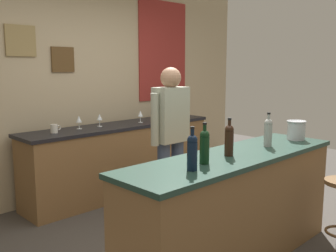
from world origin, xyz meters
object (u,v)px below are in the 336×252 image
object	(u,v)px
wine_glass_e	(157,111)
bartender	(171,134)
wine_bottle_d	(268,131)
wine_glass_d	(155,112)
wine_bottle_b	(204,145)
ice_bucket	(296,130)
wine_glass_c	(140,114)
coffee_mug	(54,129)
wine_glass_b	(100,118)
wine_glass_a	(79,120)
wine_bottle_a	(192,151)
wine_bottle_c	(229,139)

from	to	relation	value
wine_glass_e	bartender	bearing A→B (deg)	-127.13
wine_bottle_d	wine_glass_d	bearing A→B (deg)	76.30
wine_glass_e	wine_bottle_b	bearing A→B (deg)	-124.91
ice_bucket	wine_glass_c	world-z (taller)	ice_bucket
coffee_mug	wine_glass_b	bearing A→B (deg)	2.73
wine_glass_e	coffee_mug	world-z (taller)	wine_glass_e
wine_bottle_d	wine_glass_a	distance (m)	2.22
wine_bottle_d	wine_glass_e	world-z (taller)	wine_bottle_d
wine_bottle_a	wine_bottle_d	bearing A→B (deg)	3.63
wine_bottle_c	wine_glass_d	bearing A→B (deg)	62.86
wine_glass_a	wine_glass_c	size ratio (longest dim) A/B	1.00
wine_bottle_b	wine_glass_a	world-z (taller)	wine_bottle_b
wine_bottle_b	wine_glass_c	distance (m)	2.30
wine_bottle_d	wine_glass_c	xyz separation A→B (m)	(0.21, 2.02, -0.05)
wine_bottle_b	ice_bucket	xyz separation A→B (m)	(1.35, -0.02, -0.04)
wine_bottle_b	wine_glass_b	size ratio (longest dim) A/B	1.97
wine_bottle_b	wine_glass_b	bearing A→B (deg)	76.51
wine_bottle_d	wine_glass_b	world-z (taller)	wine_bottle_d
wine_glass_c	wine_glass_d	distance (m)	0.29
wine_glass_c	coffee_mug	world-z (taller)	wine_glass_c
wine_bottle_a	wine_glass_b	size ratio (longest dim) A/B	1.97
wine_bottle_a	wine_glass_b	xyz separation A→B (m)	(0.71, 2.18, -0.05)
wine_glass_a	wine_bottle_d	bearing A→B (deg)	-73.11
wine_bottle_a	wine_glass_c	size ratio (longest dim) A/B	1.97
wine_glass_c	coffee_mug	bearing A→B (deg)	177.30
wine_bottle_a	ice_bucket	bearing A→B (deg)	1.71
wine_bottle_a	wine_glass_b	distance (m)	2.29
wine_bottle_a	wine_glass_a	bearing A→B (deg)	78.82
wine_bottle_a	ice_bucket	world-z (taller)	wine_bottle_a
ice_bucket	wine_bottle_d	bearing A→B (deg)	177.33
bartender	wine_glass_e	bearing A→B (deg)	52.87
wine_bottle_b	wine_glass_e	bearing A→B (deg)	55.09
wine_glass_b	wine_glass_c	distance (m)	0.58
wine_bottle_d	wine_glass_d	world-z (taller)	wine_bottle_d
wine_bottle_c	wine_glass_c	bearing A→B (deg)	69.38
wine_bottle_d	ice_bucket	bearing A→B (deg)	-2.67
wine_bottle_c	wine_bottle_b	bearing A→B (deg)	-175.55
bartender	wine_glass_c	world-z (taller)	bartender
wine_bottle_c	wine_bottle_d	world-z (taller)	same
bartender	wine_glass_a	bearing A→B (deg)	108.55
wine_bottle_a	wine_glass_d	size ratio (longest dim) A/B	1.97
wine_glass_a	wine_glass_e	bearing A→B (deg)	1.52
coffee_mug	wine_glass_a	bearing A→B (deg)	7.27
wine_glass_a	wine_glass_c	bearing A→B (deg)	-6.61
wine_glass_d	wine_bottle_c	bearing A→B (deg)	-117.14
wine_glass_b	wine_glass_c	xyz separation A→B (m)	(0.58, -0.09, 0.00)
wine_bottle_c	wine_glass_d	size ratio (longest dim) A/B	1.97
wine_glass_e	wine_bottle_a	bearing A→B (deg)	-127.58
wine_bottle_d	wine_glass_a	xyz separation A→B (m)	(-0.64, 2.12, -0.05)
wine_bottle_b	wine_bottle_d	bearing A→B (deg)	0.18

